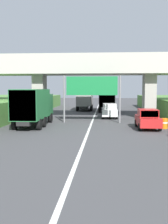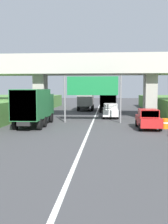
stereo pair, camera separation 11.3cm
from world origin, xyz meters
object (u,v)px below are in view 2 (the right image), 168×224
(overhead_highway_sign, at_px, (92,88))
(truck_orange, at_px, (86,98))
(construction_barrel_5, at_px, (155,118))
(construction_barrel_4, at_px, (165,123))
(truck_black, at_px, (108,99))
(car_red, at_px, (148,119))
(car_white, at_px, (110,111))
(truck_green, at_px, (34,105))

(overhead_highway_sign, bearing_deg, truck_orange, 96.63)
(overhead_highway_sign, bearing_deg, construction_barrel_5, 9.18)
(truck_orange, relative_size, construction_barrel_4, 8.11)
(truck_black, height_order, truck_orange, same)
(truck_black, distance_m, construction_barrel_4, 18.04)
(overhead_highway_sign, distance_m, construction_barrel_5, 7.25)
(car_red, height_order, construction_barrel_5, car_red)
(construction_barrel_4, relative_size, construction_barrel_5, 1.00)
(car_white, height_order, construction_barrel_4, car_white)
(overhead_highway_sign, distance_m, truck_green, 6.22)
(overhead_highway_sign, height_order, truck_green, overhead_highway_sign)
(truck_black, xyz_separation_m, construction_barrel_4, (4.93, -17.29, -1.47))
(car_red, bearing_deg, truck_orange, 109.26)
(truck_orange, height_order, construction_barrel_4, truck_orange)
(construction_barrel_5, bearing_deg, truck_green, -161.13)
(truck_green, distance_m, car_white, 10.53)
(car_white, xyz_separation_m, construction_barrel_5, (4.58, -3.65, -0.40))
(truck_green, distance_m, construction_barrel_4, 11.90)
(truck_black, xyz_separation_m, truck_orange, (-3.48, 2.19, 0.00))
(construction_barrel_5, bearing_deg, car_red, -106.65)
(car_red, xyz_separation_m, construction_barrel_4, (1.51, 0.27, -0.40))
(truck_orange, height_order, truck_green, same)
(overhead_highway_sign, bearing_deg, truck_black, 83.28)
(overhead_highway_sign, height_order, construction_barrel_4, overhead_highway_sign)
(car_white, relative_size, construction_barrel_4, 4.56)
(truck_black, bearing_deg, construction_barrel_5, -69.08)
(truck_green, bearing_deg, overhead_highway_sign, 29.47)
(truck_black, relative_size, truck_green, 1.00)
(truck_black, xyz_separation_m, construction_barrel_5, (4.87, -12.73, -1.47))
(car_red, xyz_separation_m, car_white, (-3.14, 8.48, 0.00))
(overhead_highway_sign, height_order, car_red, overhead_highway_sign)
(truck_orange, relative_size, car_red, 1.78)
(overhead_highway_sign, distance_m, construction_barrel_4, 8.04)
(truck_black, bearing_deg, truck_orange, 147.79)
(truck_orange, xyz_separation_m, car_white, (3.76, -11.28, -1.08))
(truck_green, height_order, construction_barrel_4, truck_green)
(truck_orange, distance_m, car_white, 11.94)
(overhead_highway_sign, bearing_deg, car_white, 67.90)
(truck_black, height_order, construction_barrel_4, truck_black)
(truck_green, height_order, car_red, truck_green)
(overhead_highway_sign, height_order, truck_black, overhead_highway_sign)
(truck_black, distance_m, truck_green, 18.10)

